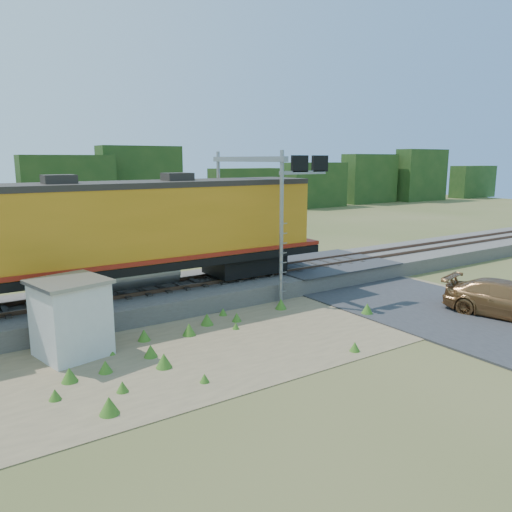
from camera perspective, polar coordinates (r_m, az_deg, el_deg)
ground at (r=19.35m, az=3.83°, el=-8.57°), size 140.00×140.00×0.00m
ballast at (r=24.04m, az=-4.92°, el=-3.66°), size 70.00×5.00×0.80m
rails at (r=23.93m, az=-4.94°, el=-2.55°), size 70.00×1.54×0.16m
dirt_shoulder at (r=18.66m, az=-2.06°, el=-9.25°), size 26.00×8.00×0.03m
road at (r=24.50m, az=15.88°, el=-4.53°), size 7.00×66.00×0.86m
tree_line_north at (r=53.69m, az=-21.84°, el=6.59°), size 130.00×3.00×6.50m
weed_clumps at (r=17.64m, az=-5.58°, el=-10.58°), size 15.00×6.20×0.56m
locomotive at (r=21.53m, az=-16.75°, el=2.60°), size 19.96×3.04×5.15m
shed at (r=17.72m, az=-20.40°, el=-6.61°), size 2.63×2.63×2.61m
signal_gantry at (r=23.94m, az=0.54°, el=7.87°), size 2.72×6.20×6.87m
car at (r=23.16m, az=27.00°, el=-4.53°), size 3.37×5.54×1.50m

